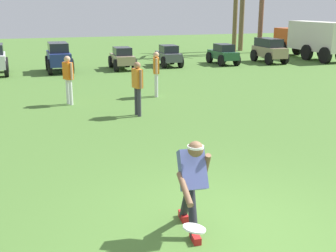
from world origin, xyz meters
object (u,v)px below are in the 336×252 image
parked_car_slot_d (122,58)px  parked_car_slot_f (223,54)px  frisbee_in_flight (194,228)px  box_truck (310,38)px  parked_car_slot_e (168,55)px  frisbee_thrower (192,181)px  parked_car_slot_g (269,50)px  teammate_near_sideline (137,84)px  teammate_deep (68,76)px  parked_car_slot_c (59,57)px  teammate_midfield (156,70)px

parked_car_slot_d → parked_car_slot_f: size_ratio=1.00×
frisbee_in_flight → box_truck: size_ratio=0.06×
parked_car_slot_e → box_truck: (9.13, 0.47, 0.67)m
frisbee_thrower → parked_car_slot_g: 19.37m
parked_car_slot_e → box_truck: bearing=3.0°
frisbee_in_flight → parked_car_slot_f: 18.90m
teammate_near_sideline → teammate_deep: size_ratio=1.00×
parked_car_slot_d → box_truck: box_truck is taller
teammate_deep → parked_car_slot_c: size_ratio=0.66×
teammate_deep → box_truck: box_truck is taller
frisbee_thrower → parked_car_slot_c: size_ratio=0.59×
parked_car_slot_d → parked_car_slot_e: bearing=8.4°
parked_car_slot_c → teammate_deep: bearing=-91.6°
parked_car_slot_g → box_truck: 3.44m
teammate_midfield → parked_car_slot_c: (-2.80, 6.98, -0.20)m
parked_car_slot_f → frisbee_in_flight: bearing=-116.4°
teammate_near_sideline → parked_car_slot_d: teammate_near_sideline is taller
teammate_near_sideline → parked_car_slot_f: bearing=52.9°
parked_car_slot_f → parked_car_slot_g: parked_car_slot_g is taller
teammate_deep → box_truck: size_ratio=0.26×
parked_car_slot_e → teammate_deep: bearing=-127.5°
parked_car_slot_d → parked_car_slot_g: parked_car_slot_g is taller
parked_car_slot_c → parked_car_slot_d: parked_car_slot_c is taller
teammate_midfield → box_truck: 14.32m
parked_car_slot_c → parked_car_slot_d: bearing=-0.1°
frisbee_thrower → teammate_deep: teammate_deep is taller
teammate_midfield → teammate_deep: (-3.01, -0.31, 0.00)m
box_truck → frisbee_thrower: bearing=-130.1°
teammate_midfield → teammate_near_sideline: bearing=-117.9°
frisbee_thrower → parked_car_slot_e: bearing=72.9°
frisbee_thrower → parked_car_slot_f: bearing=63.3°
parked_car_slot_e → parked_car_slot_g: (5.83, -0.38, 0.16)m
frisbee_in_flight → teammate_midfield: (2.47, 9.83, 0.39)m
parked_car_slot_g → parked_car_slot_d: bearing=-180.0°
parked_car_slot_e → parked_car_slot_d: bearing=-171.6°
teammate_midfield → frisbee_in_flight: bearing=-104.1°
frisbee_thrower → frisbee_in_flight: bearing=-109.1°
teammate_midfield → parked_car_slot_g: teammate_midfield is taller
teammate_deep → parked_car_slot_e: (5.87, 7.67, -0.38)m
frisbee_thrower → parked_car_slot_c: parked_car_slot_c is taller
parked_car_slot_f → parked_car_slot_g: (2.76, -0.13, 0.16)m
frisbee_thrower → parked_car_slot_e: size_ratio=0.63×
parked_car_slot_f → parked_car_slot_g: 2.77m
parked_car_slot_g → frisbee_in_flight: bearing=-123.6°
parked_car_slot_g → box_truck: box_truck is taller
parked_car_slot_f → parked_car_slot_c: bearing=-179.2°
parked_car_slot_f → box_truck: (6.06, 0.72, 0.67)m
teammate_near_sideline → parked_car_slot_f: 11.94m
parked_car_slot_c → parked_car_slot_d: 3.10m
parked_car_slot_e → parked_car_slot_g: bearing=-3.7°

